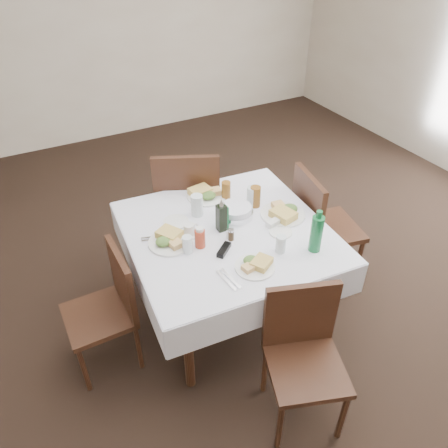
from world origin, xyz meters
name	(u,v)px	position (x,y,z in m)	size (l,w,h in m)	color
ground_plane	(258,309)	(0.00, 0.00, 0.00)	(7.00, 7.00, 0.00)	black
room_shell	(273,79)	(0.00, 0.00, 1.71)	(6.04, 7.04, 2.80)	#C4B39C
dining_table	(227,241)	(-0.22, 0.08, 0.68)	(1.34, 1.34, 0.76)	black
chair_north	(188,200)	(-0.19, 0.77, 0.58)	(0.64, 0.64, 1.02)	black
chair_south	(303,347)	(-0.19, -0.73, 0.49)	(0.52, 0.52, 0.86)	black
chair_east	(318,222)	(0.57, 0.11, 0.54)	(0.52, 0.52, 0.94)	black
chair_west	(110,303)	(-1.02, 0.10, 0.48)	(0.40, 0.40, 0.84)	black
meal_north	(206,194)	(-0.17, 0.50, 0.79)	(0.28, 0.28, 0.06)	white
meal_south	(256,265)	(-0.25, -0.31, 0.78)	(0.23, 0.23, 0.05)	white
meal_east	(284,213)	(0.19, 0.04, 0.79)	(0.30, 0.30, 0.06)	white
meal_west	(169,240)	(-0.59, 0.13, 0.79)	(0.27, 0.27, 0.06)	white
side_plate_a	(176,222)	(-0.48, 0.31, 0.77)	(0.17, 0.17, 0.01)	white
side_plate_b	(281,232)	(0.06, -0.10, 0.77)	(0.15, 0.15, 0.01)	white
water_n	(197,205)	(-0.31, 0.33, 0.84)	(0.08, 0.08, 0.15)	silver
water_s	(281,244)	(-0.04, -0.25, 0.82)	(0.06, 0.06, 0.11)	silver
water_e	(252,196)	(0.07, 0.25, 0.83)	(0.08, 0.08, 0.14)	silver
water_w	(187,244)	(-0.53, 0.00, 0.82)	(0.06, 0.06, 0.11)	silver
iced_tea_a	(226,190)	(-0.05, 0.41, 0.83)	(0.06, 0.06, 0.13)	brown
iced_tea_b	(255,197)	(0.08, 0.24, 0.84)	(0.07, 0.07, 0.15)	brown
bread_basket	(236,212)	(-0.10, 0.19, 0.80)	(0.23, 0.23, 0.08)	silver
oil_cruet_dark	(221,217)	(-0.25, 0.10, 0.86)	(0.06, 0.06, 0.23)	black
oil_cruet_green	(224,216)	(-0.23, 0.12, 0.85)	(0.05, 0.05, 0.20)	#166A35
ketchup_bottle	(200,238)	(-0.44, 0.01, 0.83)	(0.06, 0.06, 0.14)	#AB371F
salt_shaker	(229,234)	(-0.25, 0.00, 0.80)	(0.03, 0.03, 0.07)	white
pepper_shaker	(231,235)	(-0.25, -0.02, 0.80)	(0.03, 0.03, 0.08)	#3A2917
coffee_mug	(190,230)	(-0.45, 0.15, 0.80)	(0.12, 0.11, 0.08)	white
sunglasses	(224,250)	(-0.34, -0.10, 0.78)	(0.13, 0.12, 0.03)	black
green_bottle	(316,233)	(0.15, -0.34, 0.89)	(0.07, 0.07, 0.28)	#166A35
sugar_caddy	(273,223)	(0.06, -0.02, 0.78)	(0.09, 0.06, 0.04)	white
cutlery_n	(222,192)	(-0.04, 0.49, 0.77)	(0.04, 0.18, 0.01)	silver
cutlery_s	(229,280)	(-0.43, -0.33, 0.77)	(0.06, 0.19, 0.01)	silver
cutlery_e	(294,221)	(0.21, -0.05, 0.77)	(0.16, 0.05, 0.01)	silver
cutlery_w	(155,238)	(-0.66, 0.21, 0.77)	(0.17, 0.09, 0.01)	silver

